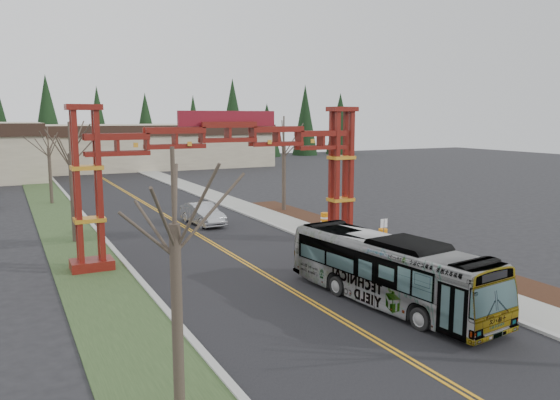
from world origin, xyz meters
TOP-DOWN VIEW (x-y plane):
  - ground at (0.00, 0.00)m, footprint 200.00×200.00m
  - road at (0.00, 25.00)m, footprint 12.00×110.00m
  - lane_line_left at (-0.12, 25.00)m, footprint 0.12×100.00m
  - lane_line_right at (0.12, 25.00)m, footprint 0.12×100.00m
  - curb_right at (6.15, 25.00)m, footprint 0.30×110.00m
  - sidewalk_right at (7.60, 25.00)m, footprint 2.60×110.00m
  - landscape_strip at (10.20, 10.00)m, footprint 2.60×50.00m
  - grass_median at (-8.00, 25.00)m, footprint 4.00×110.00m
  - curb_left at (-6.15, 25.00)m, footprint 0.30×110.00m
  - gateway_arch at (0.00, 18.00)m, footprint 18.20×1.60m
  - retail_building_east at (10.00, 79.95)m, footprint 38.00×20.30m
  - conifer_treeline at (0.25, 92.00)m, footprint 116.10×5.60m
  - transit_bus at (2.93, 6.38)m, footprint 3.85×11.26m
  - silver_sedan at (1.56, 27.40)m, footprint 2.21×5.19m
  - bare_tree_median_near at (-8.00, 1.66)m, footprint 3.09×3.09m
  - bare_tree_median_mid at (-8.00, 25.53)m, footprint 3.10×3.10m
  - bare_tree_median_far at (-8.00, 43.66)m, footprint 3.03×3.03m
  - bare_tree_right_far at (10.00, 30.11)m, footprint 3.48×3.48m
  - street_sign at (8.84, 14.39)m, footprint 0.46×0.09m
  - barrel_south at (9.69, 15.56)m, footprint 0.59×0.59m
  - barrel_mid at (9.40, 19.23)m, footprint 0.60×0.60m
  - barrel_north at (9.45, 22.35)m, footprint 0.59×0.59m

SIDE VIEW (x-z plane):
  - ground at x=0.00m, z-range 0.00..0.00m
  - road at x=0.00m, z-range 0.00..0.02m
  - lane_line_left at x=-0.12m, z-range 0.02..0.03m
  - lane_line_right at x=0.12m, z-range 0.02..0.03m
  - grass_median at x=-8.00m, z-range 0.00..0.08m
  - landscape_strip at x=10.20m, z-range 0.00..0.12m
  - curb_right at x=6.15m, z-range 0.00..0.15m
  - curb_left at x=-6.15m, z-range 0.00..0.15m
  - sidewalk_right at x=7.60m, z-range 0.01..0.15m
  - barrel_south at x=9.69m, z-range 0.00..1.09m
  - barrel_north at x=9.45m, z-range 0.00..1.10m
  - barrel_mid at x=9.40m, z-range 0.00..1.12m
  - silver_sedan at x=1.56m, z-range 0.00..1.67m
  - street_sign at x=8.84m, z-range 0.44..2.46m
  - transit_bus at x=2.93m, z-range 0.00..3.07m
  - retail_building_east at x=10.00m, z-range 0.01..7.01m
  - bare_tree_median_far at x=-8.00m, z-range 1.65..9.01m
  - bare_tree_median_near at x=-8.00m, z-range 1.67..9.15m
  - bare_tree_median_mid at x=-8.00m, z-range 1.88..9.83m
  - gateway_arch at x=0.00m, z-range 1.53..10.43m
  - bare_tree_right_far at x=10.00m, z-range 1.83..10.16m
  - conifer_treeline at x=0.25m, z-range -0.01..12.99m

